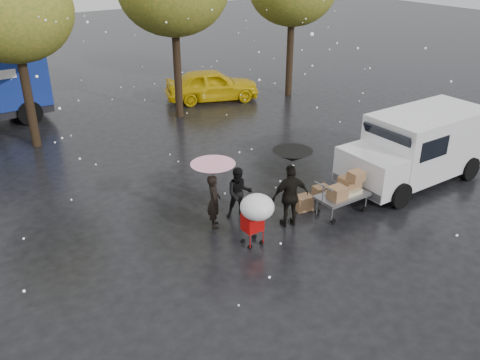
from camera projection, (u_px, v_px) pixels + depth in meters
ground at (276, 236)px, 13.22m from camera, size 90.00×90.00×0.00m
person_pink at (214, 201)px, 13.38m from camera, size 0.56×0.65×1.49m
person_middle at (239, 193)px, 13.82m from camera, size 0.89×0.82×1.48m
person_black at (290, 196)px, 13.37m from camera, size 1.10×0.66×1.75m
umbrella_pink at (213, 169)px, 12.98m from camera, size 1.16×1.16×1.83m
umbrella_black at (292, 156)px, 12.88m from camera, size 1.02×1.02×2.17m
vendor_cart at (345, 189)px, 14.05m from camera, size 1.52×0.80×1.27m
shopping_cart at (256, 210)px, 12.32m from camera, size 0.84×0.84×1.46m
white_van at (418, 146)px, 15.78m from camera, size 4.91×2.18×2.20m
box_ground_near at (303, 203)px, 14.43m from camera, size 0.53×0.46×0.42m
box_ground_far at (321, 192)px, 15.11m from camera, size 0.49×0.40×0.36m
yellow_taxi at (212, 85)px, 23.79m from camera, size 4.67×3.10×1.48m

